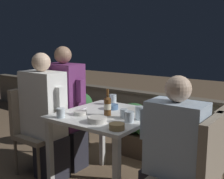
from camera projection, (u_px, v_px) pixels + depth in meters
parapet_wall at (181, 117)px, 4.11m from camera, size 9.00×0.18×0.62m
dining_table at (108, 125)px, 2.64m from camera, size 0.85×0.88×0.76m
planter_hedge at (150, 129)px, 3.44m from camera, size 0.90×0.47×0.64m
chair_left_near at (33, 123)px, 3.04m from camera, size 0.44×0.43×0.93m
person_white_polo at (46, 116)px, 2.90m from camera, size 0.51×0.26×1.31m
chair_left_far at (55, 116)px, 3.29m from camera, size 0.44×0.43×0.93m
person_purple_stripe at (66, 107)px, 3.15m from camera, size 0.49×0.26×1.37m
chair_right_near at (198, 168)px, 1.98m from camera, size 0.44×0.43×0.93m
person_blue_shirt at (171, 154)px, 2.09m from camera, size 0.49×0.26×1.19m
chair_right_far at (211, 151)px, 2.27m from camera, size 0.44×0.43×0.93m
beer_bottle at (107, 105)px, 2.55m from camera, size 0.07×0.07×0.25m
plate_0 at (135, 110)px, 2.75m from camera, size 0.20×0.20×0.01m
bowl_0 at (117, 126)px, 2.15m from camera, size 0.12×0.12×0.05m
bowl_1 at (112, 106)px, 2.79m from camera, size 0.13×0.13×0.05m
bowl_2 at (80, 113)px, 2.58m from camera, size 0.12×0.12×0.04m
bowl_3 at (97, 119)px, 2.34m from camera, size 0.16×0.16×0.05m
glass_cup_0 at (140, 113)px, 2.42m from camera, size 0.08×0.08×0.12m
glass_cup_1 at (124, 113)px, 2.48m from camera, size 0.07×0.07×0.08m
glass_cup_2 at (129, 117)px, 2.34m from camera, size 0.08×0.08×0.09m
glass_cup_3 at (61, 113)px, 2.48m from camera, size 0.08×0.08×0.08m
glass_cup_4 at (113, 99)px, 2.99m from camera, size 0.07×0.07×0.11m
fork_0 at (81, 109)px, 2.76m from camera, size 0.04×0.17×0.01m
potted_plant at (80, 112)px, 3.85m from camera, size 0.36×0.36×0.74m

